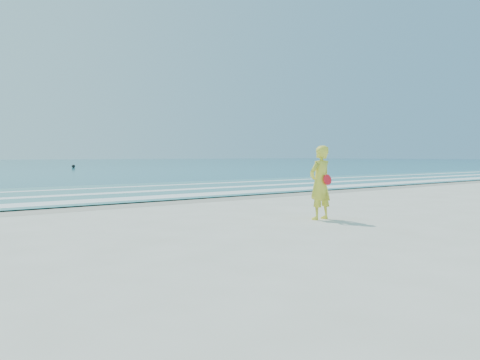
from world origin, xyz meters
TOP-DOWN VIEW (x-y plane):
  - ground at (0.00, 0.00)m, footprint 400.00×400.00m
  - wet_sand at (0.00, 9.00)m, footprint 400.00×2.40m
  - shallow at (0.00, 14.00)m, footprint 400.00×10.00m
  - foam_near at (0.00, 10.30)m, footprint 400.00×1.40m
  - foam_mid at (0.00, 13.20)m, footprint 400.00×0.90m
  - foam_far at (0.00, 16.50)m, footprint 400.00×0.60m
  - buoy at (12.33, 55.66)m, footprint 0.45×0.45m
  - woman at (1.95, 2.32)m, footprint 0.72×0.49m

SIDE VIEW (x-z plane):
  - ground at x=0.00m, z-range 0.00..0.00m
  - wet_sand at x=0.00m, z-range 0.00..0.00m
  - shallow at x=0.00m, z-range 0.04..0.05m
  - foam_near at x=0.00m, z-range 0.05..0.06m
  - foam_mid at x=0.00m, z-range 0.05..0.06m
  - foam_far at x=0.00m, z-range 0.05..0.06m
  - buoy at x=12.33m, z-range 0.04..0.49m
  - woman at x=1.95m, z-range 0.00..1.92m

